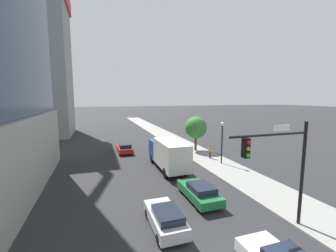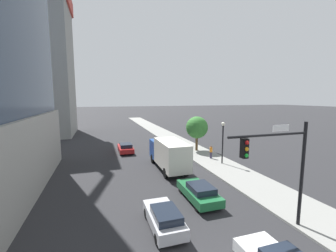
{
  "view_description": "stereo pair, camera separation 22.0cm",
  "coord_description": "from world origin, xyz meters",
  "px_view_note": "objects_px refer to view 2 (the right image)",
  "views": [
    {
      "loc": [
        -5.62,
        -5.21,
        7.86
      ],
      "look_at": [
        0.45,
        13.05,
        5.37
      ],
      "focal_mm": 23.24,
      "sensor_mm": 36.0,
      "label": 1
    },
    {
      "loc": [
        -5.41,
        -5.28,
        7.86
      ],
      "look_at": [
        0.45,
        13.05,
        5.37
      ],
      "focal_mm": 23.24,
      "sensor_mm": 36.0,
      "label": 2
    }
  ],
  "objects_px": {
    "street_lamp": "(223,136)",
    "car_red": "(126,148)",
    "car_green": "(199,192)",
    "traffic_light_pole": "(280,159)",
    "car_silver": "(164,218)",
    "box_truck": "(169,153)",
    "construction_building": "(36,56)",
    "street_tree": "(197,128)",
    "pedestrian_orange_shirt": "(211,152)"
  },
  "relations": [
    {
      "from": "car_red",
      "to": "pedestrian_orange_shirt",
      "type": "xyz_separation_m",
      "value": [
        10.04,
        -6.97,
        0.31
      ]
    },
    {
      "from": "construction_building",
      "to": "box_truck",
      "type": "relative_size",
      "value": 4.63
    },
    {
      "from": "traffic_light_pole",
      "to": "pedestrian_orange_shirt",
      "type": "distance_m",
      "value": 15.69
    },
    {
      "from": "street_tree",
      "to": "construction_building",
      "type": "bearing_deg",
      "value": 138.1
    },
    {
      "from": "box_truck",
      "to": "street_lamp",
      "type": "bearing_deg",
      "value": -1.24
    },
    {
      "from": "construction_building",
      "to": "car_silver",
      "type": "relative_size",
      "value": 8.91
    },
    {
      "from": "street_lamp",
      "to": "car_silver",
      "type": "height_order",
      "value": "street_lamp"
    },
    {
      "from": "car_red",
      "to": "traffic_light_pole",
      "type": "bearing_deg",
      "value": -74.24
    },
    {
      "from": "street_lamp",
      "to": "box_truck",
      "type": "bearing_deg",
      "value": 178.76
    },
    {
      "from": "construction_building",
      "to": "box_truck",
      "type": "bearing_deg",
      "value": -57.45
    },
    {
      "from": "street_lamp",
      "to": "car_red",
      "type": "relative_size",
      "value": 1.11
    },
    {
      "from": "car_red",
      "to": "pedestrian_orange_shirt",
      "type": "distance_m",
      "value": 12.23
    },
    {
      "from": "traffic_light_pole",
      "to": "street_lamp",
      "type": "height_order",
      "value": "traffic_light_pole"
    },
    {
      "from": "construction_building",
      "to": "traffic_light_pole",
      "type": "xyz_separation_m",
      "value": [
        21.24,
        -41.94,
        -11.73
      ]
    },
    {
      "from": "street_lamp",
      "to": "pedestrian_orange_shirt",
      "type": "height_order",
      "value": "street_lamp"
    },
    {
      "from": "construction_building",
      "to": "traffic_light_pole",
      "type": "height_order",
      "value": "construction_building"
    },
    {
      "from": "street_lamp",
      "to": "car_red",
      "type": "height_order",
      "value": "street_lamp"
    },
    {
      "from": "car_green",
      "to": "pedestrian_orange_shirt",
      "type": "distance_m",
      "value": 11.71
    },
    {
      "from": "street_tree",
      "to": "box_truck",
      "type": "xyz_separation_m",
      "value": [
        -6.5,
        -6.7,
        -1.66
      ]
    },
    {
      "from": "traffic_light_pole",
      "to": "car_silver",
      "type": "xyz_separation_m",
      "value": [
        -6.14,
        2.3,
        -3.75
      ]
    },
    {
      "from": "street_tree",
      "to": "car_red",
      "type": "xyz_separation_m",
      "value": [
        -10.13,
        2.47,
        -2.87
      ]
    },
    {
      "from": "construction_building",
      "to": "car_green",
      "type": "height_order",
      "value": "construction_building"
    },
    {
      "from": "box_truck",
      "to": "pedestrian_orange_shirt",
      "type": "height_order",
      "value": "box_truck"
    },
    {
      "from": "traffic_light_pole",
      "to": "street_tree",
      "type": "bearing_deg",
      "value": 78.34
    },
    {
      "from": "car_silver",
      "to": "pedestrian_orange_shirt",
      "type": "distance_m",
      "value": 16.03
    },
    {
      "from": "construction_building",
      "to": "car_green",
      "type": "relative_size",
      "value": 8.01
    },
    {
      "from": "car_silver",
      "to": "street_tree",
      "type": "bearing_deg",
      "value": 59.22
    },
    {
      "from": "box_truck",
      "to": "pedestrian_orange_shirt",
      "type": "relative_size",
      "value": 4.8
    },
    {
      "from": "construction_building",
      "to": "street_tree",
      "type": "distance_m",
      "value": 36.17
    },
    {
      "from": "construction_building",
      "to": "street_tree",
      "type": "height_order",
      "value": "construction_building"
    },
    {
      "from": "construction_building",
      "to": "box_truck",
      "type": "height_order",
      "value": "construction_building"
    },
    {
      "from": "car_green",
      "to": "pedestrian_orange_shirt",
      "type": "xyz_separation_m",
      "value": [
        6.42,
        9.79,
        0.3
      ]
    },
    {
      "from": "traffic_light_pole",
      "to": "car_silver",
      "type": "distance_m",
      "value": 7.56
    },
    {
      "from": "construction_building",
      "to": "street_tree",
      "type": "relative_size",
      "value": 7.27
    },
    {
      "from": "traffic_light_pole",
      "to": "construction_building",
      "type": "bearing_deg",
      "value": 116.87
    },
    {
      "from": "construction_building",
      "to": "car_red",
      "type": "xyz_separation_m",
      "value": [
        15.1,
        -20.17,
        -15.51
      ]
    },
    {
      "from": "street_lamp",
      "to": "box_truck",
      "type": "xyz_separation_m",
      "value": [
        -6.61,
        0.14,
        -1.56
      ]
    },
    {
      "from": "box_truck",
      "to": "car_red",
      "type": "bearing_deg",
      "value": 111.56
    },
    {
      "from": "car_green",
      "to": "traffic_light_pole",
      "type": "bearing_deg",
      "value": -63.3
    },
    {
      "from": "car_green",
      "to": "car_silver",
      "type": "distance_m",
      "value": 4.52
    },
    {
      "from": "traffic_light_pole",
      "to": "box_truck",
      "type": "height_order",
      "value": "traffic_light_pole"
    },
    {
      "from": "construction_building",
      "to": "car_green",
      "type": "bearing_deg",
      "value": -63.11
    },
    {
      "from": "street_lamp",
      "to": "pedestrian_orange_shirt",
      "type": "bearing_deg",
      "value": 94.75
    },
    {
      "from": "car_silver",
      "to": "pedestrian_orange_shirt",
      "type": "xyz_separation_m",
      "value": [
        10.04,
        12.5,
        0.29
      ]
    },
    {
      "from": "car_red",
      "to": "box_truck",
      "type": "bearing_deg",
      "value": -68.44
    },
    {
      "from": "car_silver",
      "to": "car_green",
      "type": "bearing_deg",
      "value": 36.78
    },
    {
      "from": "box_truck",
      "to": "traffic_light_pole",
      "type": "bearing_deg",
      "value": -78.69
    },
    {
      "from": "construction_building",
      "to": "street_lamp",
      "type": "distance_m",
      "value": 40.91
    },
    {
      "from": "construction_building",
      "to": "street_tree",
      "type": "xyz_separation_m",
      "value": [
        25.23,
        -22.64,
        -12.64
      ]
    },
    {
      "from": "street_tree",
      "to": "pedestrian_orange_shirt",
      "type": "distance_m",
      "value": 5.18
    }
  ]
}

